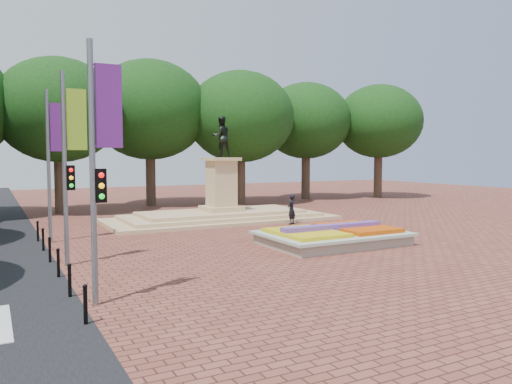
# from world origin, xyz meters

# --- Properties ---
(ground) EXTENTS (90.00, 90.00, 0.00)m
(ground) POSITION_xyz_m (0.00, 0.00, 0.00)
(ground) COLOR brown
(ground) RESTS_ON ground
(flower_bed) EXTENTS (6.30, 4.30, 0.91)m
(flower_bed) POSITION_xyz_m (1.03, -2.00, 0.38)
(flower_bed) COLOR gray
(flower_bed) RESTS_ON ground
(monument) EXTENTS (14.00, 6.00, 6.40)m
(monument) POSITION_xyz_m (0.00, 8.00, 0.88)
(monument) COLOR tan
(monument) RESTS_ON ground
(tree_row_back) EXTENTS (44.80, 8.80, 10.43)m
(tree_row_back) POSITION_xyz_m (2.33, 18.00, 6.67)
(tree_row_back) COLOR #3C2A21
(tree_row_back) RESTS_ON ground
(banner_poles) EXTENTS (0.88, 11.17, 7.00)m
(banner_poles) POSITION_xyz_m (-10.08, -1.31, 3.88)
(banner_poles) COLOR slate
(banner_poles) RESTS_ON ground
(bollard_row) EXTENTS (0.12, 13.12, 0.98)m
(bollard_row) POSITION_xyz_m (-10.70, -1.50, 0.53)
(bollard_row) COLOR black
(bollard_row) RESTS_ON ground
(pedestrian) EXTENTS (0.77, 0.72, 1.78)m
(pedestrian) POSITION_xyz_m (2.90, 4.50, 0.89)
(pedestrian) COLOR black
(pedestrian) RESTS_ON ground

